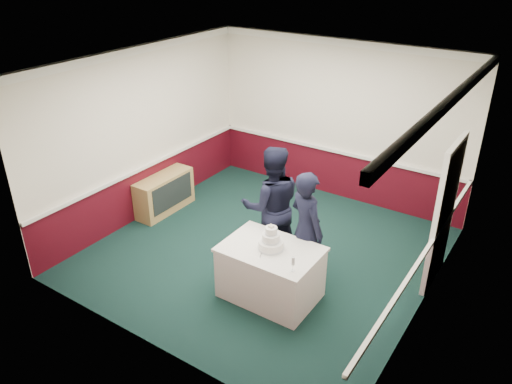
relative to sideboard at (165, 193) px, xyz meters
The scene contains 9 objects.
ground 2.31m from the sideboard, ahead, with size 5.00×5.00×0.00m, color #122E27.
room_shell 2.89m from the sideboard, 10.87° to the left, with size 5.00×5.00×3.00m.
sideboard is the anchor object (origin of this frame).
cake_table 3.12m from the sideboard, 19.44° to the right, with size 1.32×0.92×0.79m.
wedding_cake 3.17m from the sideboard, 19.44° to the right, with size 0.35×0.35×0.36m.
cake_knife 3.20m from the sideboard, 23.04° to the right, with size 0.01×0.22×0.01m, color silver.
champagne_flute 3.73m from the sideboard, 20.96° to the right, with size 0.05×0.05×0.21m.
person_man 2.56m from the sideboard, ahead, with size 0.92×0.72×1.90m, color black.
person_woman 3.24m from the sideboard, ahead, with size 0.64×0.42×1.76m, color black.
Camera 1 is at (3.62, -5.69, 4.50)m, focal length 35.00 mm.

